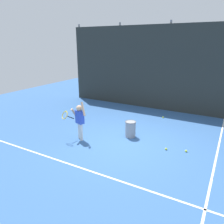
{
  "coord_description": "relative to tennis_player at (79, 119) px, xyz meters",
  "views": [
    {
      "loc": [
        2.8,
        -5.95,
        3.17
      ],
      "look_at": [
        -0.75,
        0.34,
        0.85
      ],
      "focal_mm": 34.95,
      "sensor_mm": 36.0,
      "label": 1
    }
  ],
  "objects": [
    {
      "name": "ground_plane",
      "position": [
        1.51,
        0.54,
        -0.73
      ],
      "size": [
        20.0,
        20.0,
        0.0
      ],
      "primitive_type": "plane",
      "color": "#335B93"
    },
    {
      "name": "fence_post_0",
      "position": [
        -3.54,
        4.83,
        1.32
      ],
      "size": [
        0.09,
        0.09,
        4.1
      ],
      "primitive_type": "cylinder",
      "color": "slate",
      "rests_on": "ground"
    },
    {
      "name": "tennis_player",
      "position": [
        0.0,
        0.0,
        0.0
      ],
      "size": [
        0.85,
        0.57,
        1.35
      ],
      "rotation": [
        0.0,
        0.0,
        -0.34
      ],
      "color": "silver",
      "rests_on": "ground"
    },
    {
      "name": "tennis_ball_0",
      "position": [
        2.8,
        0.67,
        -0.69
      ],
      "size": [
        0.07,
        0.07,
        0.07
      ],
      "primitive_type": "sphere",
      "color": "#CCE033",
      "rests_on": "ground"
    },
    {
      "name": "fence_post_2",
      "position": [
        1.51,
        4.83,
        1.32
      ],
      "size": [
        0.09,
        0.09,
        4.1
      ],
      "primitive_type": "cylinder",
      "color": "slate",
      "rests_on": "ground"
    },
    {
      "name": "ball_hopper",
      "position": [
        1.41,
        1.04,
        -0.44
      ],
      "size": [
        0.38,
        0.38,
        0.56
      ],
      "color": "gray",
      "rests_on": "ground"
    },
    {
      "name": "court_line_sideline",
      "position": [
        4.19,
        1.54,
        -0.72
      ],
      "size": [
        0.05,
        9.0,
        0.0
      ],
      "primitive_type": "cube",
      "color": "white",
      "rests_on": "ground"
    },
    {
      "name": "tennis_ball_1",
      "position": [
        -2.47,
        2.13,
        -0.69
      ],
      "size": [
        0.07,
        0.07,
        0.07
      ],
      "primitive_type": "sphere",
      "color": "#CCE033",
      "rests_on": "ground"
    },
    {
      "name": "tennis_ball_2",
      "position": [
        1.83,
        3.53,
        -0.69
      ],
      "size": [
        0.07,
        0.07,
        0.07
      ],
      "primitive_type": "sphere",
      "color": "#CCE033",
      "rests_on": "ground"
    },
    {
      "name": "back_fence_windscreen",
      "position": [
        1.51,
        4.77,
        1.25
      ],
      "size": [
        10.4,
        0.08,
        3.95
      ],
      "primitive_type": "cube",
      "color": "#282D2B",
      "rests_on": "ground"
    },
    {
      "name": "tennis_ball_3",
      "position": [
        3.36,
        0.83,
        -0.69
      ],
      "size": [
        0.07,
        0.07,
        0.07
      ],
      "primitive_type": "sphere",
      "color": "#CCE033",
      "rests_on": "ground"
    },
    {
      "name": "fence_post_1",
      "position": [
        -1.02,
        4.83,
        1.32
      ],
      "size": [
        0.09,
        0.09,
        4.1
      ],
      "primitive_type": "cylinder",
      "color": "slate",
      "rests_on": "ground"
    },
    {
      "name": "court_line_baseline",
      "position": [
        1.51,
        -1.44,
        -0.72
      ],
      "size": [
        9.0,
        0.05,
        0.0
      ],
      "primitive_type": "cube",
      "color": "white",
      "rests_on": "ground"
    }
  ]
}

